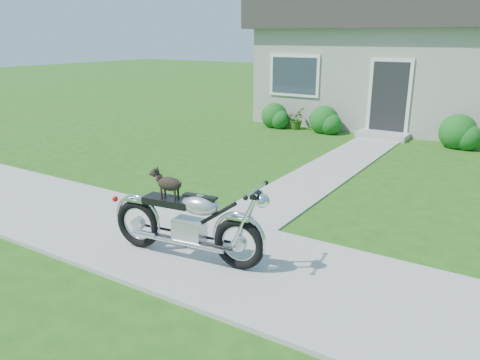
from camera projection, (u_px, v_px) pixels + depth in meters
name	position (u px, v px, depth m)	size (l,w,h in m)	color
ground	(299.00, 280.00, 5.59)	(80.00, 80.00, 0.00)	#235114
sidewalk	(299.00, 279.00, 5.58)	(24.00, 2.20, 0.04)	#9E9B93
walkway	(335.00, 166.00, 10.39)	(1.20, 8.00, 0.03)	#9E9B93
house	(467.00, 57.00, 14.64)	(12.60, 7.03, 4.50)	#ADA99C
shrub_row	(473.00, 133.00, 11.92)	(10.46, 1.11, 1.11)	#165418
potted_plant_left	(296.00, 119.00, 14.54)	(0.58, 0.51, 0.65)	#2B5115
motorcycle_with_dog	(188.00, 221.00, 5.92)	(2.22, 0.65, 1.14)	black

